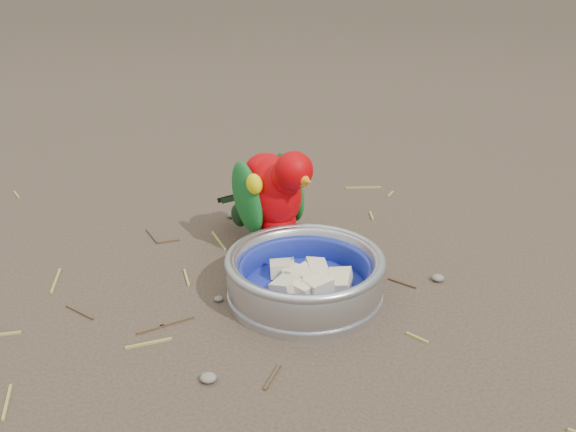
{
  "coord_description": "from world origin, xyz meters",
  "views": [
    {
      "loc": [
        0.05,
        -0.7,
        0.44
      ],
      "look_at": [
        0.07,
        0.11,
        0.08
      ],
      "focal_mm": 40.0,
      "sensor_mm": 36.0,
      "label": 1
    }
  ],
  "objects": [
    {
      "name": "fruit_wedges",
      "position": [
        0.09,
        0.03,
        0.03
      ],
      "size": [
        0.12,
        0.12,
        0.03
      ],
      "primitive_type": null,
      "color": "beige",
      "rests_on": "food_bowl"
    },
    {
      "name": "ground_debris",
      "position": [
        0.02,
        0.1,
        0.0
      ],
      "size": [
        0.9,
        0.8,
        0.01
      ],
      "primitive_type": null,
      "color": "olive",
      "rests_on": "ground"
    },
    {
      "name": "bowl_wall",
      "position": [
        0.09,
        0.03,
        0.04
      ],
      "size": [
        0.2,
        0.2,
        0.04
      ],
      "primitive_type": null,
      "color": "#B2B2BA",
      "rests_on": "food_bowl"
    },
    {
      "name": "ground",
      "position": [
        0.0,
        0.0,
        0.0
      ],
      "size": [
        60.0,
        60.0,
        0.0
      ],
      "primitive_type": "plane",
      "color": "#433328"
    },
    {
      "name": "lory_parrot",
      "position": [
        0.05,
        0.16,
        0.08
      ],
      "size": [
        0.19,
        0.22,
        0.17
      ],
      "primitive_type": null,
      "rotation": [
        0.0,
        0.0,
        -2.56
      ],
      "color": "#B00004",
      "rests_on": "ground"
    },
    {
      "name": "food_bowl",
      "position": [
        0.09,
        0.03,
        0.01
      ],
      "size": [
        0.2,
        0.2,
        0.02
      ],
      "primitive_type": "cylinder",
      "color": "#B2B2BA",
      "rests_on": "ground"
    }
  ]
}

